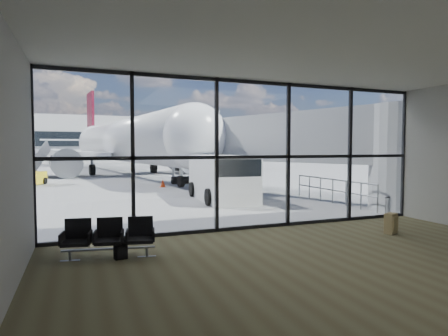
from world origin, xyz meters
TOP-DOWN VIEW (x-y plane):
  - ground at (0.00, 40.00)m, footprint 220.00×220.00m
  - lounge_shell at (0.00, -4.80)m, footprint 12.02×8.01m
  - glass_curtain_wall at (0.00, 0.00)m, footprint 12.10×0.12m
  - jet_bridge at (4.90, 7.07)m, footprint 8.00×16.50m
  - apron_railing at (5.60, 3.50)m, footprint 0.06×5.46m
  - far_terminal at (-0.59, 61.97)m, footprint 80.00×12.20m
  - tree_5 at (-15.00, 72.00)m, footprint 6.27×6.27m
  - seating_row at (-4.34, -1.57)m, footprint 2.00×0.89m
  - backpack at (-4.12, -1.81)m, footprint 0.30×0.29m
  - suitcase at (3.36, -2.10)m, footprint 0.45×0.39m
  - airliner at (-1.01, 27.78)m, footprint 33.81×39.36m
  - service_van at (1.40, 6.29)m, footprint 2.63×5.00m
  - belt_loader at (-10.02, 19.52)m, footprint 2.59×4.57m
  - mobile_stairs at (-8.30, 17.52)m, footprint 2.74×3.78m
  - traffic_cone_b at (-0.00, 13.24)m, footprint 0.36×0.36m
  - traffic_cone_c at (4.35, 16.07)m, footprint 0.41×0.41m

SIDE VIEW (x-z plane):
  - ground at x=0.00m, z-range 0.00..0.00m
  - backpack at x=-4.12m, z-range -0.01..0.40m
  - traffic_cone_b at x=0.00m, z-range -0.01..0.50m
  - traffic_cone_c at x=4.35m, z-range -0.01..0.58m
  - suitcase at x=3.36m, z-range -0.21..0.85m
  - seating_row at x=-4.34m, z-range 0.05..0.94m
  - mobile_stairs at x=-8.30m, z-range -0.63..1.79m
  - belt_loader at x=-10.02m, z-range -0.33..1.67m
  - apron_railing at x=5.60m, z-range 0.16..1.27m
  - service_van at x=1.40m, z-range 0.03..2.15m
  - glass_curtain_wall at x=0.00m, z-range 0.00..4.50m
  - lounge_shell at x=0.00m, z-range 0.40..4.91m
  - jet_bridge at x=4.90m, z-range 0.59..4.92m
  - airliner at x=-1.01m, z-range -1.99..8.18m
  - far_terminal at x=-0.59m, z-range -1.29..9.71m
  - tree_5 at x=-15.00m, z-range 1.36..10.39m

